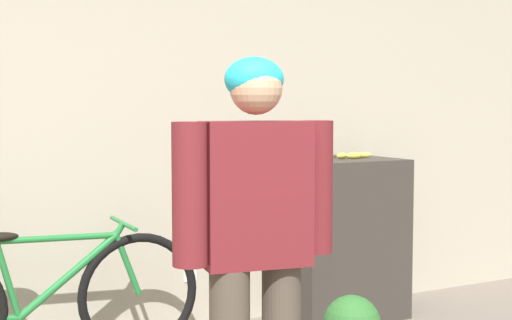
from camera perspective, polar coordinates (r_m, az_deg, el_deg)
wall_back at (r=4.19m, az=-12.53°, el=3.31°), size 8.00×0.07×2.60m
side_shelf at (r=4.65m, az=6.97°, el=-6.29°), size 0.76×0.47×1.03m
person at (r=2.77m, az=-0.01°, el=-5.73°), size 0.68×0.24×1.55m
bicycle at (r=3.91m, az=-16.67°, el=-10.78°), size 1.70×0.46×0.75m
banana at (r=4.66m, az=7.73°, el=0.37°), size 0.29×0.08×0.04m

